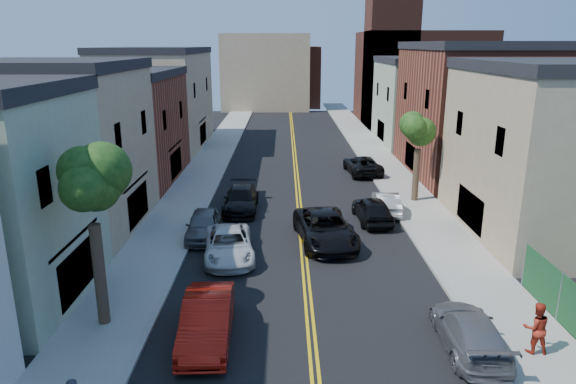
{
  "coord_description": "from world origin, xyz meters",
  "views": [
    {
      "loc": [
        -1.0,
        -3.69,
        10.4
      ],
      "look_at": [
        -0.78,
        25.55,
        2.0
      ],
      "focal_mm": 32.18,
      "sensor_mm": 36.0,
      "label": 1
    }
  ],
  "objects_px": {
    "red_sedan": "(207,320)",
    "grey_car_right": "(469,331)",
    "white_pickup": "(229,245)",
    "silver_car_right": "(386,203)",
    "dark_car_right_far": "(363,165)",
    "black_car_right": "(372,209)",
    "pedestrian_right": "(536,328)",
    "grey_car_left": "(203,225)",
    "black_suv_lane": "(325,228)",
    "black_car_left": "(241,199)"
  },
  "relations": [
    {
      "from": "grey_car_right",
      "to": "black_suv_lane",
      "type": "xyz_separation_m",
      "value": [
        -4.3,
        10.17,
        0.15
      ]
    },
    {
      "from": "silver_car_right",
      "to": "grey_car_right",
      "type": "bearing_deg",
      "value": 93.27
    },
    {
      "from": "white_pickup",
      "to": "black_car_right",
      "type": "distance_m",
      "value": 9.8
    },
    {
      "from": "red_sedan",
      "to": "dark_car_right_far",
      "type": "height_order",
      "value": "red_sedan"
    },
    {
      "from": "grey_car_left",
      "to": "dark_car_right_far",
      "type": "distance_m",
      "value": 18.32
    },
    {
      "from": "black_car_left",
      "to": "pedestrian_right",
      "type": "relative_size",
      "value": 2.82
    },
    {
      "from": "grey_car_left",
      "to": "silver_car_right",
      "type": "xyz_separation_m",
      "value": [
        11.0,
        4.33,
        -0.06
      ]
    },
    {
      "from": "silver_car_right",
      "to": "red_sedan",
      "type": "bearing_deg",
      "value": 60.93
    },
    {
      "from": "red_sedan",
      "to": "grey_car_left",
      "type": "distance_m",
      "value": 10.49
    },
    {
      "from": "grey_car_right",
      "to": "red_sedan",
      "type": "bearing_deg",
      "value": -1.99
    },
    {
      "from": "silver_car_right",
      "to": "black_suv_lane",
      "type": "relative_size",
      "value": 0.69
    },
    {
      "from": "grey_car_left",
      "to": "black_car_left",
      "type": "height_order",
      "value": "black_car_left"
    },
    {
      "from": "grey_car_left",
      "to": "black_car_right",
      "type": "height_order",
      "value": "black_car_right"
    },
    {
      "from": "red_sedan",
      "to": "grey_car_right",
      "type": "height_order",
      "value": "red_sedan"
    },
    {
      "from": "red_sedan",
      "to": "white_pickup",
      "type": "height_order",
      "value": "red_sedan"
    },
    {
      "from": "grey_car_right",
      "to": "pedestrian_right",
      "type": "relative_size",
      "value": 2.58
    },
    {
      "from": "black_car_right",
      "to": "grey_car_right",
      "type": "bearing_deg",
      "value": 91.16
    },
    {
      "from": "grey_car_right",
      "to": "silver_car_right",
      "type": "bearing_deg",
      "value": -87.94
    },
    {
      "from": "silver_car_right",
      "to": "black_suv_lane",
      "type": "bearing_deg",
      "value": 53.54
    },
    {
      "from": "grey_car_left",
      "to": "grey_car_right",
      "type": "bearing_deg",
      "value": -47.58
    },
    {
      "from": "black_car_left",
      "to": "white_pickup",
      "type": "bearing_deg",
      "value": -89.86
    },
    {
      "from": "white_pickup",
      "to": "pedestrian_right",
      "type": "distance_m",
      "value": 14.27
    },
    {
      "from": "red_sedan",
      "to": "grey_car_left",
      "type": "xyz_separation_m",
      "value": [
        -1.7,
        10.35,
        -0.06
      ]
    },
    {
      "from": "black_car_left",
      "to": "dark_car_right_far",
      "type": "relative_size",
      "value": 0.97
    },
    {
      "from": "grey_car_right",
      "to": "pedestrian_right",
      "type": "height_order",
      "value": "pedestrian_right"
    },
    {
      "from": "grey_car_right",
      "to": "black_car_left",
      "type": "bearing_deg",
      "value": -57.61
    },
    {
      "from": "dark_car_right_far",
      "to": "black_suv_lane",
      "type": "distance_m",
      "value": 16.08
    },
    {
      "from": "pedestrian_right",
      "to": "black_car_left",
      "type": "bearing_deg",
      "value": -51.98
    },
    {
      "from": "black_car_right",
      "to": "pedestrian_right",
      "type": "distance_m",
      "value": 14.43
    },
    {
      "from": "grey_car_right",
      "to": "black_car_right",
      "type": "relative_size",
      "value": 1.04
    },
    {
      "from": "black_car_right",
      "to": "silver_car_right",
      "type": "height_order",
      "value": "black_car_right"
    },
    {
      "from": "grey_car_left",
      "to": "black_suv_lane",
      "type": "relative_size",
      "value": 0.73
    },
    {
      "from": "dark_car_right_far",
      "to": "black_car_right",
      "type": "bearing_deg",
      "value": 79.34
    },
    {
      "from": "grey_car_left",
      "to": "silver_car_right",
      "type": "relative_size",
      "value": 1.06
    },
    {
      "from": "red_sedan",
      "to": "grey_car_left",
      "type": "height_order",
      "value": "red_sedan"
    },
    {
      "from": "grey_car_left",
      "to": "pedestrian_right",
      "type": "height_order",
      "value": "pedestrian_right"
    },
    {
      "from": "red_sedan",
      "to": "black_suv_lane",
      "type": "bearing_deg",
      "value": 60.06
    },
    {
      "from": "white_pickup",
      "to": "grey_car_right",
      "type": "bearing_deg",
      "value": -49.13
    },
    {
      "from": "grey_car_right",
      "to": "grey_car_left",
      "type": "bearing_deg",
      "value": -42.97
    },
    {
      "from": "black_car_right",
      "to": "black_suv_lane",
      "type": "relative_size",
      "value": 0.76
    },
    {
      "from": "grey_car_right",
      "to": "black_car_right",
      "type": "distance_m",
      "value": 13.68
    },
    {
      "from": "black_car_left",
      "to": "grey_car_right",
      "type": "relative_size",
      "value": 1.09
    },
    {
      "from": "red_sedan",
      "to": "black_car_left",
      "type": "relative_size",
      "value": 0.94
    },
    {
      "from": "grey_car_left",
      "to": "silver_car_right",
      "type": "height_order",
      "value": "grey_car_left"
    },
    {
      "from": "pedestrian_right",
      "to": "grey_car_left",
      "type": "bearing_deg",
      "value": -38.03
    },
    {
      "from": "red_sedan",
      "to": "dark_car_right_far",
      "type": "relative_size",
      "value": 0.91
    },
    {
      "from": "grey_car_left",
      "to": "black_car_left",
      "type": "xyz_separation_m",
      "value": [
        1.7,
        4.88,
        0.01
      ]
    },
    {
      "from": "grey_car_right",
      "to": "silver_car_right",
      "type": "distance_m",
      "value": 15.34
    },
    {
      "from": "grey_car_right",
      "to": "pedestrian_right",
      "type": "bearing_deg",
      "value": 171.0
    },
    {
      "from": "red_sedan",
      "to": "silver_car_right",
      "type": "distance_m",
      "value": 17.38
    }
  ]
}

